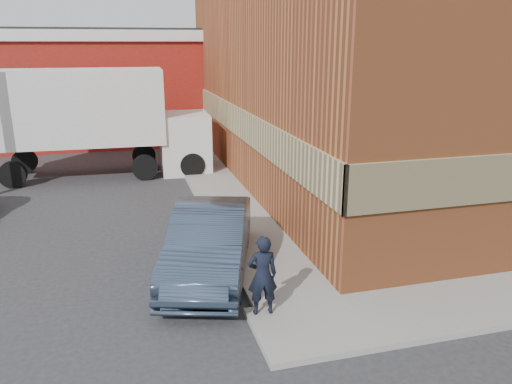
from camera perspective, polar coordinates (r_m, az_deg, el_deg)
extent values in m
plane|color=#28282B|center=(9.88, 1.46, -13.34)|extent=(90.00, 90.00, 0.00)
cube|color=#A5542A|center=(20.40, 17.98, 14.68)|extent=(14.00, 18.00, 9.00)
cube|color=tan|center=(17.83, -2.28, 8.16)|extent=(0.08, 18.16, 1.00)
cube|color=gray|center=(18.13, -4.85, 1.02)|extent=(1.80, 18.00, 0.12)
cube|color=maroon|center=(28.51, -22.62, 10.54)|extent=(16.00, 8.00, 5.00)
cube|color=silver|center=(28.41, -23.26, 16.04)|extent=(16.30, 8.30, 0.50)
cube|color=black|center=(28.41, -23.33, 16.64)|extent=(16.00, 8.00, 0.10)
imported|color=black|center=(9.20, 0.74, -9.49)|extent=(0.58, 0.40, 1.53)
imported|color=#334055|center=(11.06, -5.35, -5.64)|extent=(2.88, 4.86, 1.51)
cube|color=silver|center=(19.88, -19.73, 9.14)|extent=(6.34, 2.72, 2.71)
cube|color=#1E701F|center=(18.69, -20.00, 7.39)|extent=(6.04, 0.23, 0.83)
cube|color=silver|center=(20.07, -7.67, 5.65)|extent=(1.96, 2.36, 2.29)
cylinder|color=black|center=(19.64, -26.06, 1.81)|extent=(0.95, 0.35, 0.94)
cylinder|color=black|center=(21.62, -24.92, 3.19)|extent=(0.95, 0.35, 0.94)
cylinder|color=black|center=(19.11, -12.57, 2.76)|extent=(0.95, 0.35, 0.94)
cylinder|color=black|center=(21.15, -12.68, 4.08)|extent=(0.95, 0.35, 0.94)
cylinder|color=black|center=(19.20, -7.28, 3.09)|extent=(0.95, 0.35, 0.94)
cylinder|color=black|center=(21.23, -7.89, 4.38)|extent=(0.95, 0.35, 0.94)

